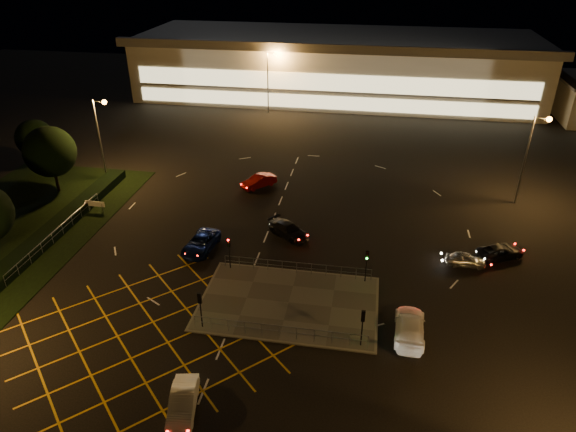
% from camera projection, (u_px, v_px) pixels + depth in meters
% --- Properties ---
extents(ground, '(180.00, 180.00, 0.00)m').
position_uv_depth(ground, '(270.00, 286.00, 43.78)').
color(ground, black).
rests_on(ground, ground).
extents(pedestrian_island, '(14.00, 9.00, 0.12)m').
position_uv_depth(pedestrian_island, '(289.00, 303.00, 41.72)').
color(pedestrian_island, '#4C4944').
rests_on(pedestrian_island, ground).
extents(grass_verge, '(18.00, 30.00, 0.08)m').
position_uv_depth(grass_verge, '(16.00, 224.00, 53.09)').
color(grass_verge, black).
rests_on(grass_verge, ground).
extents(hedge, '(2.00, 26.00, 1.00)m').
position_uv_depth(hedge, '(60.00, 225.00, 52.13)').
color(hedge, black).
rests_on(hedge, ground).
extents(supermarket, '(72.00, 26.50, 10.50)m').
position_uv_depth(supermarket, '(336.00, 65.00, 94.77)').
color(supermarket, beige).
rests_on(supermarket, ground).
extents(streetlight_nw, '(1.78, 0.56, 10.03)m').
position_uv_depth(streetlight_nw, '(101.00, 129.00, 59.67)').
color(streetlight_nw, slate).
rests_on(streetlight_nw, ground).
extents(streetlight_ne, '(1.78, 0.56, 10.03)m').
position_uv_depth(streetlight_ne, '(532.00, 148.00, 54.29)').
color(streetlight_ne, slate).
rests_on(streetlight_ne, ground).
extents(streetlight_far_left, '(1.78, 0.56, 10.03)m').
position_uv_depth(streetlight_far_left, '(270.00, 73.00, 83.52)').
color(streetlight_far_left, slate).
rests_on(streetlight_far_left, ground).
extents(streetlight_far_right, '(1.78, 0.56, 10.03)m').
position_uv_depth(streetlight_far_right, '(526.00, 81.00, 79.32)').
color(streetlight_far_right, slate).
rests_on(streetlight_far_right, ground).
extents(signal_sw, '(0.28, 0.30, 3.15)m').
position_uv_depth(signal_sw, '(200.00, 303.00, 38.05)').
color(signal_sw, black).
rests_on(signal_sw, pedestrian_island).
extents(signal_se, '(0.28, 0.30, 3.15)m').
position_uv_depth(signal_se, '(363.00, 321.00, 36.27)').
color(signal_se, black).
rests_on(signal_se, pedestrian_island).
extents(signal_nw, '(0.28, 0.30, 3.15)m').
position_uv_depth(signal_nw, '(229.00, 246.00, 44.95)').
color(signal_nw, black).
rests_on(signal_nw, pedestrian_island).
extents(signal_ne, '(0.28, 0.30, 3.15)m').
position_uv_depth(signal_ne, '(367.00, 259.00, 43.17)').
color(signal_ne, black).
rests_on(signal_ne, pedestrian_island).
extents(tree_c, '(5.76, 5.76, 7.84)m').
position_uv_depth(tree_c, '(50.00, 152.00, 57.64)').
color(tree_c, black).
rests_on(tree_c, ground).
extents(tree_d, '(4.68, 4.68, 6.37)m').
position_uv_depth(tree_d, '(35.00, 138.00, 64.17)').
color(tree_d, black).
rests_on(tree_d, ground).
extents(car_queue_white, '(2.36, 4.60, 1.44)m').
position_uv_depth(car_queue_white, '(183.00, 403.00, 31.98)').
color(car_queue_white, silver).
rests_on(car_queue_white, ground).
extents(car_left_blue, '(2.86, 5.33, 1.42)m').
position_uv_depth(car_left_blue, '(201.00, 243.00, 48.58)').
color(car_left_blue, '#0D1A51').
rests_on(car_left_blue, ground).
extents(car_far_dkgrey, '(4.88, 4.33, 1.36)m').
position_uv_depth(car_far_dkgrey, '(288.00, 230.00, 50.87)').
color(car_far_dkgrey, black).
rests_on(car_far_dkgrey, ground).
extents(car_right_silver, '(3.62, 1.51, 1.23)m').
position_uv_depth(car_right_silver, '(466.00, 260.00, 46.30)').
color(car_right_silver, silver).
rests_on(car_right_silver, ground).
extents(car_circ_red, '(4.09, 4.26, 1.44)m').
position_uv_depth(car_circ_red, '(259.00, 181.00, 60.79)').
color(car_circ_red, maroon).
rests_on(car_circ_red, ground).
extents(car_east_grey, '(4.89, 3.88, 1.24)m').
position_uv_depth(car_east_grey, '(500.00, 251.00, 47.48)').
color(car_east_grey, black).
rests_on(car_east_grey, ground).
extents(car_approach_white, '(2.41, 5.47, 1.56)m').
position_uv_depth(car_approach_white, '(410.00, 327.00, 38.08)').
color(car_approach_white, white).
rests_on(car_approach_white, ground).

